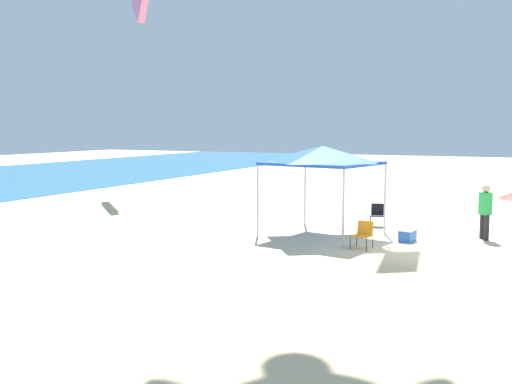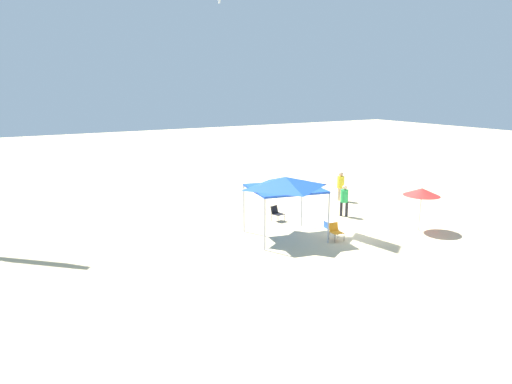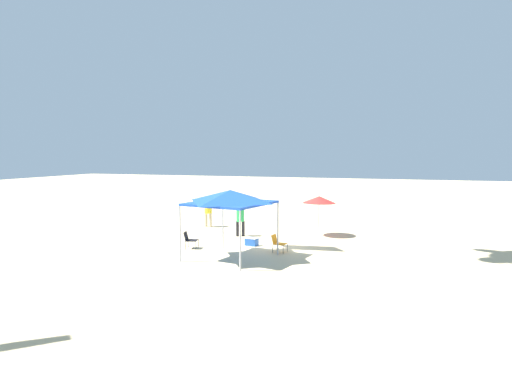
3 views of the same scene
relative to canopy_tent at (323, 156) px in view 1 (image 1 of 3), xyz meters
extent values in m
cube|color=#D6BC8C|center=(-1.39, -3.57, -2.75)|extent=(120.00, 120.00, 0.10)
cylinder|color=#B7B7BC|center=(-1.79, -1.29, -1.50)|extent=(0.07, 0.07, 2.40)
cylinder|color=#B7B7BC|center=(1.17, -1.87, -1.50)|extent=(0.07, 0.07, 2.40)
cylinder|color=#B7B7BC|center=(-1.17, 1.87, -1.50)|extent=(0.07, 0.07, 2.40)
cylinder|color=#B7B7BC|center=(1.79, 1.29, -1.50)|extent=(0.07, 0.07, 2.40)
cube|color=blue|center=(0.00, 0.00, -0.25)|extent=(3.66, 3.82, 0.10)
pyramid|color=blue|center=(0.00, 0.00, 0.06)|extent=(3.59, 3.74, 0.53)
cylinder|color=black|center=(2.25, -1.09, -2.50)|extent=(0.02, 0.02, 0.40)
cylinder|color=black|center=(2.36, -1.60, -2.50)|extent=(0.02, 0.02, 0.40)
cylinder|color=black|center=(2.76, -0.98, -2.50)|extent=(0.02, 0.02, 0.40)
cylinder|color=black|center=(2.87, -1.49, -2.50)|extent=(0.02, 0.02, 0.40)
cube|color=black|center=(2.56, -1.29, -2.30)|extent=(0.62, 0.62, 0.03)
cube|color=black|center=(2.84, -1.23, -2.09)|extent=(0.23, 0.51, 0.41)
cylinder|color=black|center=(-1.96, -1.57, -2.50)|extent=(0.02, 0.02, 0.40)
cylinder|color=black|center=(-2.02, -2.09, -2.50)|extent=(0.02, 0.02, 0.40)
cylinder|color=black|center=(-1.45, -1.63, -2.50)|extent=(0.02, 0.02, 0.40)
cylinder|color=black|center=(-1.51, -2.15, -2.50)|extent=(0.02, 0.02, 0.40)
cube|color=orange|center=(-1.74, -1.86, -2.30)|extent=(0.58, 0.58, 0.03)
cube|color=orange|center=(-1.45, -1.89, -2.09)|extent=(0.19, 0.51, 0.41)
cube|color=blue|center=(0.04, -2.88, -2.52)|extent=(0.66, 0.49, 0.36)
cube|color=white|center=(0.04, -2.88, -2.32)|extent=(0.68, 0.51, 0.04)
cylinder|color=black|center=(1.63, -5.00, -2.29)|extent=(0.16, 0.16, 0.83)
cylinder|color=black|center=(1.34, -5.16, -2.29)|extent=(0.16, 0.16, 0.83)
cylinder|color=green|center=(1.48, -5.08, -1.51)|extent=(0.43, 0.43, 0.72)
sphere|color=beige|center=(1.48, -5.08, -1.02)|extent=(0.27, 0.27, 0.27)
cube|color=pink|center=(8.66, 13.60, 7.85)|extent=(3.99, 3.76, 3.09)
cube|color=red|center=(8.66, 13.60, 7.20)|extent=(3.04, 2.68, 1.74)
camera|label=1|loc=(-19.13, -6.52, 0.96)|focal=41.92mm
camera|label=2|loc=(-18.99, 12.90, 4.67)|focal=34.04mm
camera|label=3|loc=(-7.43, 18.21, 1.96)|focal=31.78mm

